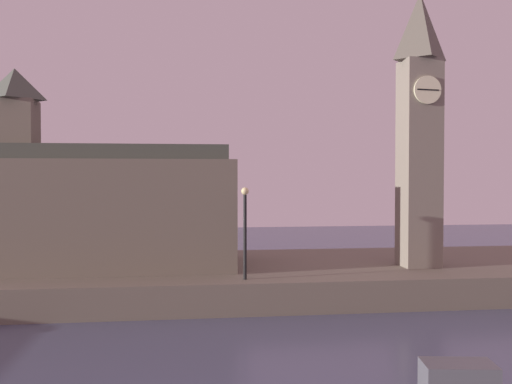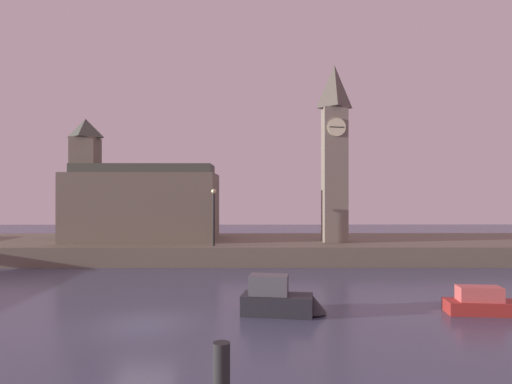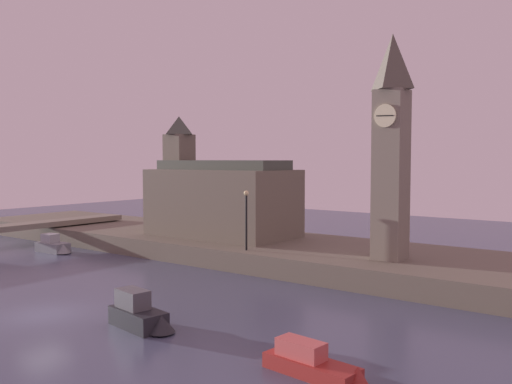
% 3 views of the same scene
% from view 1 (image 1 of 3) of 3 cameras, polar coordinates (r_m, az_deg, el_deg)
% --- Properties ---
extents(far_embankment, '(70.00, 12.00, 1.50)m').
position_cam_1_polar(far_embankment, '(32.23, -4.80, -8.46)').
color(far_embankment, '#6B6051').
rests_on(far_embankment, ground).
extents(clock_tower, '(2.12, 2.18, 14.68)m').
position_cam_1_polar(clock_tower, '(32.51, 15.78, 6.38)').
color(clock_tower, slate).
rests_on(clock_tower, far_embankment).
extents(parliament_hall, '(12.55, 6.92, 10.50)m').
position_cam_1_polar(parliament_hall, '(32.04, -14.39, -1.30)').
color(parliament_hall, '#6B6051').
rests_on(parliament_hall, far_embankment).
extents(streetlamp, '(0.36, 0.36, 4.34)m').
position_cam_1_polar(streetlamp, '(27.16, -1.09, -3.05)').
color(streetlamp, black).
rests_on(streetlamp, far_embankment).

